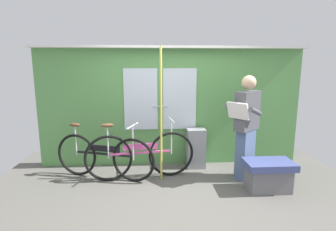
{
  "coord_description": "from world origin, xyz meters",
  "views": [
    {
      "loc": [
        -0.37,
        -3.66,
        1.82
      ],
      "look_at": [
        -0.11,
        0.33,
        1.07
      ],
      "focal_mm": 28.24,
      "sensor_mm": 36.0,
      "label": 1
    }
  ],
  "objects_px": {
    "trash_bin_by_wall": "(196,148)",
    "bench_seat_corner": "(268,175)",
    "bicycle_near_door": "(104,156)",
    "bicycle_leaning_behind": "(140,155)",
    "handrail_pole": "(161,115)",
    "passenger_reading_newspaper": "(246,126)"
  },
  "relations": [
    {
      "from": "trash_bin_by_wall",
      "to": "bench_seat_corner",
      "type": "height_order",
      "value": "trash_bin_by_wall"
    },
    {
      "from": "bicycle_near_door",
      "to": "bicycle_leaning_behind",
      "type": "bearing_deg",
      "value": 14.21
    },
    {
      "from": "bicycle_leaning_behind",
      "to": "handrail_pole",
      "type": "xyz_separation_m",
      "value": [
        0.34,
        -0.04,
        0.66
      ]
    },
    {
      "from": "bicycle_near_door",
      "to": "bench_seat_corner",
      "type": "bearing_deg",
      "value": 5.06
    },
    {
      "from": "handrail_pole",
      "to": "bicycle_leaning_behind",
      "type": "bearing_deg",
      "value": 172.76
    },
    {
      "from": "passenger_reading_newspaper",
      "to": "bench_seat_corner",
      "type": "bearing_deg",
      "value": 76.02
    },
    {
      "from": "bicycle_near_door",
      "to": "passenger_reading_newspaper",
      "type": "height_order",
      "value": "passenger_reading_newspaper"
    },
    {
      "from": "bicycle_near_door",
      "to": "passenger_reading_newspaper",
      "type": "distance_m",
      "value": 2.34
    },
    {
      "from": "handrail_pole",
      "to": "bench_seat_corner",
      "type": "xyz_separation_m",
      "value": [
        1.56,
        -0.5,
        -0.82
      ]
    },
    {
      "from": "trash_bin_by_wall",
      "to": "handrail_pole",
      "type": "bearing_deg",
      "value": -142.93
    },
    {
      "from": "bench_seat_corner",
      "to": "handrail_pole",
      "type": "bearing_deg",
      "value": 162.28
    },
    {
      "from": "handrail_pole",
      "to": "passenger_reading_newspaper",
      "type": "bearing_deg",
      "value": -2.86
    },
    {
      "from": "trash_bin_by_wall",
      "to": "bench_seat_corner",
      "type": "distance_m",
      "value": 1.35
    },
    {
      "from": "passenger_reading_newspaper",
      "to": "trash_bin_by_wall",
      "type": "relative_size",
      "value": 2.36
    },
    {
      "from": "bicycle_leaning_behind",
      "to": "passenger_reading_newspaper",
      "type": "distance_m",
      "value": 1.76
    },
    {
      "from": "bicycle_near_door",
      "to": "passenger_reading_newspaper",
      "type": "bearing_deg",
      "value": 14.42
    },
    {
      "from": "passenger_reading_newspaper",
      "to": "trash_bin_by_wall",
      "type": "bearing_deg",
      "value": -78.58
    },
    {
      "from": "passenger_reading_newspaper",
      "to": "bench_seat_corner",
      "type": "xyz_separation_m",
      "value": [
        0.21,
        -0.43,
        -0.65
      ]
    },
    {
      "from": "bicycle_near_door",
      "to": "bench_seat_corner",
      "type": "height_order",
      "value": "bicycle_near_door"
    },
    {
      "from": "bench_seat_corner",
      "to": "bicycle_leaning_behind",
      "type": "bearing_deg",
      "value": 164.09
    },
    {
      "from": "passenger_reading_newspaper",
      "to": "bench_seat_corner",
      "type": "distance_m",
      "value": 0.81
    },
    {
      "from": "bicycle_near_door",
      "to": "handrail_pole",
      "type": "bearing_deg",
      "value": 13.03
    }
  ]
}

